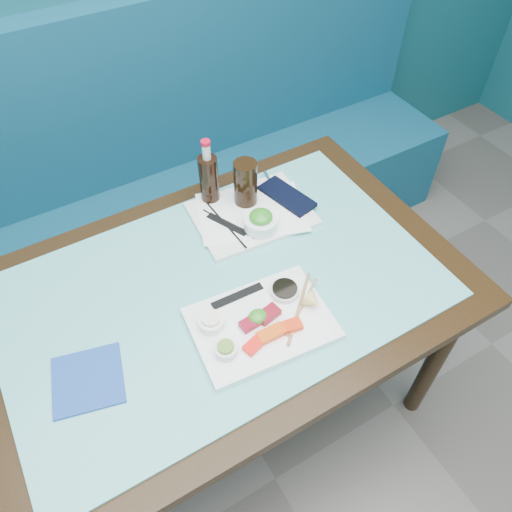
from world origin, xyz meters
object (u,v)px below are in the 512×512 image
seaweed_bowl (261,223)px  cola_glass (246,183)px  booth_bench (137,209)px  cola_bottle_body (209,181)px  serving_tray (252,214)px  sashimi_plate (261,323)px  blue_napkin (88,380)px  dining_table (222,306)px

seaweed_bowl → cola_glass: cola_glass is taller
booth_bench → cola_bottle_body: booth_bench is taller
serving_tray → cola_glass: 0.10m
sashimi_plate → blue_napkin: size_ratio=2.14×
cola_glass → cola_bottle_body: bearing=141.9°
seaweed_bowl → blue_napkin: bearing=-160.4°
seaweed_bowl → blue_napkin: seaweed_bowl is taller
cola_bottle_body → blue_napkin: cola_bottle_body is taller
booth_bench → blue_napkin: 1.09m
seaweed_bowl → cola_bottle_body: (-0.07, 0.20, 0.05)m
cola_bottle_body → serving_tray: bearing=-57.0°
dining_table → cola_glass: 0.40m
booth_bench → blue_napkin: size_ratio=17.57×
booth_bench → seaweed_bowl: (0.21, -0.70, 0.42)m
dining_table → sashimi_plate: bearing=-78.0°
booth_bench → cola_bottle_body: bearing=-74.3°
serving_tray → cola_bottle_body: cola_bottle_body is taller
cola_bottle_body → cola_glass: bearing=-38.1°
booth_bench → dining_table: 0.89m
dining_table → serving_tray: bearing=43.3°
cola_bottle_body → blue_napkin: (-0.56, -0.43, -0.09)m
blue_napkin → cola_bottle_body: bearing=37.5°
cola_bottle_body → blue_napkin: size_ratio=1.04×
dining_table → cola_glass: size_ratio=8.96×
booth_bench → dining_table: bearing=-90.0°
dining_table → cola_glass: bearing=48.7°
dining_table → serving_tray: size_ratio=3.81×
cola_bottle_body → blue_napkin: 0.71m
booth_bench → seaweed_bowl: size_ratio=28.04×
booth_bench → sashimi_plate: size_ratio=8.20×
booth_bench → cola_glass: size_ratio=19.21×
cola_glass → blue_napkin: size_ratio=0.91×
dining_table → blue_napkin: blue_napkin is taller
dining_table → cola_glass: (0.23, 0.27, 0.18)m
booth_bench → blue_napkin: bearing=-114.2°
cola_bottle_body → blue_napkin: bearing=-142.5°
booth_bench → dining_table: size_ratio=2.14×
cola_glass → serving_tray: bearing=-100.3°
booth_bench → serving_tray: (0.22, -0.63, 0.39)m
serving_tray → dining_table: bearing=-132.4°
booth_bench → cola_glass: booth_bench is taller
sashimi_plate → cola_glass: bearing=70.9°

